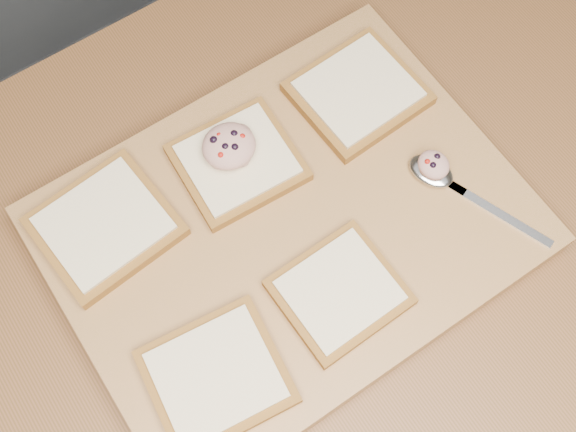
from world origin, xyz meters
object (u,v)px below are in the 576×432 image
Objects in this scene: cutting_board at (288,230)px; spoon at (441,177)px; bread_far_center at (238,162)px; tuna_salad_dollop at (229,146)px.

spoon is (0.16, -0.05, 0.02)m from cutting_board.
tuna_salad_dollop reaches higher than bread_far_center.
bread_far_center reaches higher than spoon.
cutting_board is 0.11m from tuna_salad_dollop.
tuna_salad_dollop is (-0.00, 0.01, 0.02)m from bread_far_center.
bread_far_center is (-0.01, 0.09, 0.03)m from cutting_board.
tuna_salad_dollop is at bearing 95.67° from cutting_board.
spoon is (0.17, -0.13, -0.00)m from bread_far_center.
spoon is at bearing -16.64° from cutting_board.
bread_far_center is 0.02m from tuna_salad_dollop.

